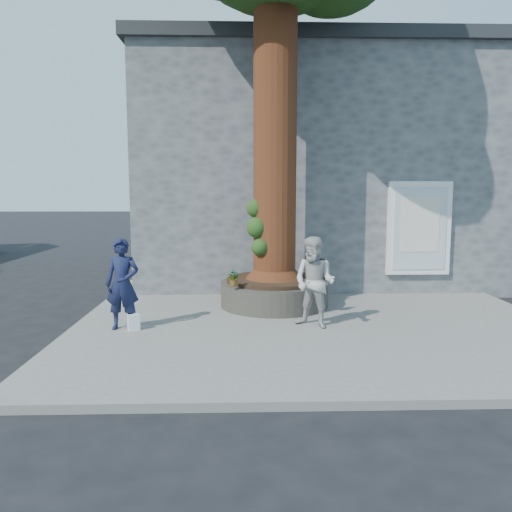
{
  "coord_description": "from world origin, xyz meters",
  "views": [
    {
      "loc": [
        0.09,
        -8.53,
        2.54
      ],
      "look_at": [
        0.39,
        1.59,
        1.25
      ],
      "focal_mm": 35.0,
      "sensor_mm": 36.0,
      "label": 1
    }
  ],
  "objects": [
    {
      "name": "plant_b",
      "position": [
        1.65,
        1.97,
        0.94
      ],
      "size": [
        0.34,
        0.34,
        0.44
      ],
      "primitive_type": "imported",
      "rotation": [
        0.0,
        0.0,
        2.44
      ],
      "color": "gray",
      "rests_on": "planter"
    },
    {
      "name": "planter",
      "position": [
        0.8,
        2.0,
        0.41
      ],
      "size": [
        2.3,
        2.3,
        0.6
      ],
      "color": "black",
      "rests_on": "pavement"
    },
    {
      "name": "shopping_bag",
      "position": [
        -1.82,
        0.13,
        0.26
      ],
      "size": [
        0.23,
        0.19,
        0.28
      ],
      "primitive_type": "cube",
      "rotation": [
        0.0,
        0.0,
        0.42
      ],
      "color": "white",
      "rests_on": "pavement"
    },
    {
      "name": "plant_c",
      "position": [
        1.65,
        1.15,
        0.9
      ],
      "size": [
        0.29,
        0.29,
        0.36
      ],
      "primitive_type": "imported",
      "rotation": [
        0.0,
        0.0,
        3.89
      ],
      "color": "gray",
      "rests_on": "planter"
    },
    {
      "name": "pavement",
      "position": [
        1.5,
        1.0,
        0.06
      ],
      "size": [
        9.0,
        8.0,
        0.12
      ],
      "primitive_type": "cube",
      "color": "slate",
      "rests_on": "ground"
    },
    {
      "name": "ground",
      "position": [
        0.0,
        0.0,
        0.0
      ],
      "size": [
        120.0,
        120.0,
        0.0
      ],
      "primitive_type": "plane",
      "color": "black",
      "rests_on": "ground"
    },
    {
      "name": "plant_d",
      "position": [
        -0.05,
        1.15,
        0.87
      ],
      "size": [
        0.34,
        0.35,
        0.3
      ],
      "primitive_type": "imported",
      "rotation": [
        0.0,
        0.0,
        5.26
      ],
      "color": "gray",
      "rests_on": "planter"
    },
    {
      "name": "woman",
      "position": [
        1.41,
        0.26,
        0.94
      ],
      "size": [
        1.01,
        0.97,
        1.64
      ],
      "primitive_type": "imported",
      "rotation": [
        0.0,
        0.0,
        -0.61
      ],
      "color": "#B4B2AC",
      "rests_on": "pavement"
    },
    {
      "name": "yellow_line",
      "position": [
        -3.05,
        1.0,
        0.0
      ],
      "size": [
        0.1,
        30.0,
        0.01
      ],
      "primitive_type": "cube",
      "color": "yellow",
      "rests_on": "ground"
    },
    {
      "name": "stone_shop",
      "position": [
        2.5,
        7.2,
        3.16
      ],
      "size": [
        10.3,
        8.3,
        6.3
      ],
      "color": "#515356",
      "rests_on": "ground"
    },
    {
      "name": "man",
      "position": [
        -2.01,
        0.22,
        0.93
      ],
      "size": [
        0.61,
        0.42,
        1.63
      ],
      "primitive_type": "imported",
      "rotation": [
        0.0,
        0.0,
        -0.05
      ],
      "color": "#141938",
      "rests_on": "pavement"
    },
    {
      "name": "plant_a",
      "position": [
        -0.05,
        1.15,
        0.88
      ],
      "size": [
        0.21,
        0.2,
        0.32
      ],
      "primitive_type": "imported",
      "rotation": [
        0.0,
        0.0,
        0.68
      ],
      "color": "gray",
      "rests_on": "planter"
    }
  ]
}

